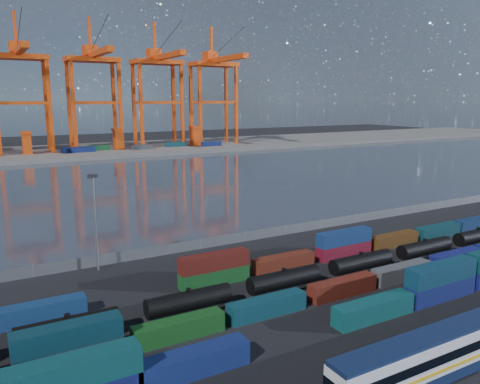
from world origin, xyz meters
TOP-DOWN VIEW (x-y plane):
  - ground at (0.00, 0.00)m, footprint 700.00×700.00m
  - harbor_water at (0.00, 105.00)m, footprint 700.00×700.00m
  - far_quay at (0.00, 210.00)m, footprint 700.00×70.00m
  - distant_mountains at (63.02, 1600.00)m, footprint 2470.00×1100.00m
  - container_row_south at (-15.05, -10.18)m, footprint 139.56×2.54m
  - container_row_mid at (-19.03, -2.30)m, footprint 140.93×2.33m
  - container_row_north at (6.95, 10.91)m, footprint 140.26×2.34m
  - tanker_string at (-15.37, 2.83)m, footprint 120.85×2.65m
  - waterfront_fence at (-0.00, 28.00)m, footprint 160.12×0.12m
  - yard_light_mast at (-30.00, 26.00)m, footprint 1.60×0.40m
  - gantry_cranes at (-7.50, 203.14)m, footprint 202.04×51.91m
  - quay_containers at (-11.00, 195.46)m, footprint 172.58×10.99m
  - straddle_carriers at (-2.50, 200.00)m, footprint 140.00×7.00m

SIDE VIEW (x-z plane):
  - ground at x=0.00m, z-range 0.00..0.00m
  - harbor_water at x=0.00m, z-range 0.01..0.01m
  - far_quay at x=0.00m, z-range 0.00..2.00m
  - waterfront_fence at x=0.00m, z-range -0.10..2.10m
  - container_row_mid at x=-19.03m, z-range -0.86..4.11m
  - container_row_north at x=6.95m, z-range -0.67..4.32m
  - tanker_string at x=-15.37m, z-range 0.01..3.80m
  - container_row_south at x=-15.05m, z-range -0.34..5.08m
  - quay_containers at x=-11.00m, z-range 2.00..4.60m
  - straddle_carriers at x=-2.50m, z-range 2.27..13.37m
  - yard_light_mast at x=-30.00m, z-range 1.00..17.60m
  - gantry_cranes at x=-7.50m, z-range 7.94..78.24m
  - distant_mountains at x=63.02m, z-range -39.71..480.29m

